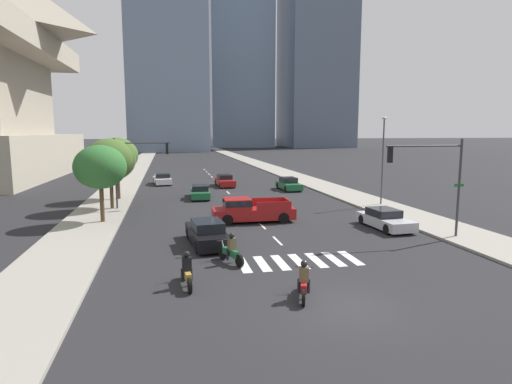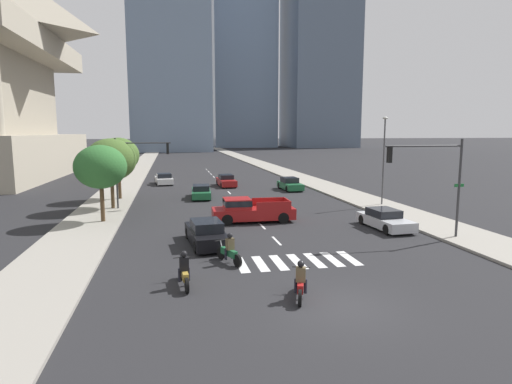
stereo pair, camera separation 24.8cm
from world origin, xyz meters
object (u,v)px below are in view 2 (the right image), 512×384
sedan_green_1 (290,184)px  sedan_green_3 (201,192)px  sedan_white_0 (164,179)px  street_lamp_east (384,154)px  motorcycle_trailing (184,272)px  street_tree_nearest (100,167)px  motorcycle_third (229,251)px  sedan_red_4 (226,181)px  pickup_truck (249,210)px  traffic_signal_near (432,170)px  sedan_silver_5 (385,220)px  traffic_signal_far (137,160)px  sedan_black_2 (206,233)px  motorcycle_lead (301,283)px  street_tree_third (118,155)px  street_tree_second (111,160)px

sedan_green_1 → sedan_green_3: 10.52m
sedan_white_0 → street_lamp_east: bearing=-142.2°
motorcycle_trailing → street_tree_nearest: street_tree_nearest is taller
motorcycle_third → street_tree_nearest: (-7.24, 10.55, 3.27)m
motorcycle_trailing → sedan_red_4: bearing=-15.7°
sedan_green_1 → street_tree_nearest: size_ratio=0.84×
pickup_truck → traffic_signal_near: size_ratio=1.01×
traffic_signal_near → street_tree_nearest: 20.89m
sedan_silver_5 → traffic_signal_far: 19.38m
pickup_truck → sedan_green_1: pickup_truck is taller
sedan_white_0 → sedan_green_3: size_ratio=0.95×
sedan_red_4 → motorcycle_trailing: bearing=-12.8°
sedan_black_2 → sedan_red_4: (4.41, 25.38, -0.03)m
traffic_signal_near → motorcycle_trailing: bearing=18.4°
motorcycle_lead → sedan_red_4: 33.78m
motorcycle_lead → sedan_white_0: size_ratio=0.44×
motorcycle_lead → pickup_truck: bearing=16.2°
sedan_red_4 → sedan_silver_5: sedan_red_4 is taller
sedan_silver_5 → traffic_signal_near: (0.95, -3.34, 3.48)m
motorcycle_trailing → sedan_green_3: bearing=-11.0°
sedan_silver_5 → street_tree_third: (-18.11, 15.44, 3.53)m
motorcycle_lead → sedan_black_2: motorcycle_lead is taller
pickup_truck → sedan_white_0: size_ratio=1.23×
sedan_white_0 → traffic_signal_near: 34.11m
motorcycle_lead → sedan_green_3: bearing=23.0°
sedan_green_1 → street_lamp_east: street_lamp_east is taller
traffic_signal_far → traffic_signal_near: bearing=-38.6°
motorcycle_third → sedan_silver_5: motorcycle_third is taller
motorcycle_lead → street_tree_nearest: (-9.28, 15.35, 3.27)m
sedan_red_4 → street_tree_nearest: size_ratio=0.91×
sedan_white_0 → sedan_red_4: (7.08, -3.36, 0.01)m
traffic_signal_near → sedan_black_2: bearing=-7.1°
traffic_signal_near → street_lamp_east: 11.60m
sedan_green_3 → traffic_signal_near: 22.21m
sedan_green_3 → sedan_black_2: bearing=-179.8°
sedan_green_1 → street_tree_second: bearing=-65.4°
motorcycle_lead → street_tree_second: size_ratio=0.37×
motorcycle_trailing → sedan_red_4: 32.13m
sedan_red_4 → traffic_signal_near: (8.21, -26.95, 3.45)m
sedan_white_0 → sedan_green_3: (3.61, -11.74, -0.02)m
street_tree_second → motorcycle_third: bearing=-65.4°
motorcycle_trailing → sedan_green_3: motorcycle_trailing is taller
sedan_red_4 → motorcycle_third: bearing=-9.5°
motorcycle_third → traffic_signal_far: traffic_signal_far is taller
motorcycle_trailing → sedan_green_1: bearing=-29.4°
sedan_silver_5 → pickup_truck: bearing=-117.5°
pickup_truck → sedan_red_4: (0.97, 19.89, -0.20)m
traffic_signal_near → street_lamp_east: (2.99, 11.21, 0.32)m
motorcycle_trailing → traffic_signal_near: size_ratio=0.40×
sedan_green_1 → traffic_signal_near: traffic_signal_near is taller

